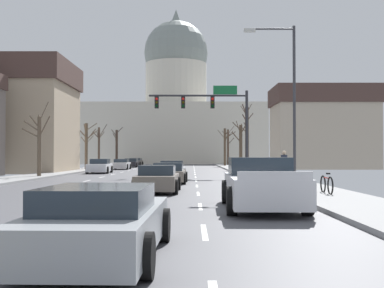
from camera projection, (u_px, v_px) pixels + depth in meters
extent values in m
cube|color=#4F4F54|center=(128.00, 189.00, 24.25)|extent=(14.00, 180.00, 0.06)
cube|color=yellow|center=(126.00, 188.00, 24.25)|extent=(0.10, 176.40, 0.00)
cube|color=yellow|center=(130.00, 188.00, 24.25)|extent=(0.10, 176.40, 0.00)
cube|color=silver|center=(205.00, 232.00, 10.55)|extent=(0.12, 2.20, 0.00)
cube|color=silver|center=(201.00, 206.00, 15.75)|extent=(0.12, 2.20, 0.00)
cube|color=silver|center=(199.00, 194.00, 20.95)|extent=(0.12, 2.20, 0.00)
cube|color=silver|center=(198.00, 186.00, 26.14)|extent=(0.12, 2.20, 0.00)
cube|color=silver|center=(197.00, 181.00, 31.34)|extent=(0.12, 2.20, 0.00)
cube|color=silver|center=(197.00, 177.00, 36.54)|extent=(0.12, 2.20, 0.00)
cube|color=silver|center=(196.00, 174.00, 41.74)|extent=(0.12, 2.20, 0.00)
cube|color=silver|center=(196.00, 172.00, 46.94)|extent=(0.12, 2.20, 0.00)
cube|color=silver|center=(196.00, 171.00, 52.14)|extent=(0.12, 2.20, 0.00)
cube|color=silver|center=(195.00, 169.00, 57.34)|extent=(0.12, 2.20, 0.00)
cube|color=silver|center=(195.00, 168.00, 62.54)|extent=(0.12, 2.20, 0.00)
cube|color=silver|center=(195.00, 167.00, 67.73)|extent=(0.12, 2.20, 0.00)
cube|color=silver|center=(195.00, 166.00, 72.93)|extent=(0.12, 2.20, 0.00)
cube|color=silver|center=(195.00, 165.00, 78.13)|extent=(0.12, 2.20, 0.00)
cube|color=silver|center=(195.00, 165.00, 83.33)|extent=(0.12, 2.20, 0.00)
cube|color=silver|center=(195.00, 164.00, 88.53)|extent=(0.12, 2.20, 0.00)
cube|color=silver|center=(36.00, 194.00, 20.96)|extent=(0.12, 2.20, 0.00)
cube|color=silver|center=(67.00, 186.00, 26.16)|extent=(0.12, 2.20, 0.00)
cube|color=silver|center=(88.00, 181.00, 31.36)|extent=(0.12, 2.20, 0.00)
cube|color=silver|center=(103.00, 177.00, 36.56)|extent=(0.12, 2.20, 0.00)
cube|color=silver|center=(114.00, 174.00, 41.76)|extent=(0.12, 2.20, 0.00)
cube|color=silver|center=(123.00, 172.00, 46.96)|extent=(0.12, 2.20, 0.00)
cube|color=silver|center=(130.00, 170.00, 52.16)|extent=(0.12, 2.20, 0.00)
cube|color=silver|center=(136.00, 169.00, 57.35)|extent=(0.12, 2.20, 0.00)
cube|color=silver|center=(141.00, 168.00, 62.55)|extent=(0.12, 2.20, 0.00)
cube|color=silver|center=(145.00, 167.00, 67.75)|extent=(0.12, 2.20, 0.00)
cube|color=silver|center=(148.00, 166.00, 72.95)|extent=(0.12, 2.20, 0.00)
cube|color=silver|center=(151.00, 165.00, 78.15)|extent=(0.12, 2.20, 0.00)
cube|color=silver|center=(154.00, 165.00, 83.35)|extent=(0.12, 2.20, 0.00)
cube|color=silver|center=(156.00, 164.00, 88.55)|extent=(0.12, 2.20, 0.00)
cube|color=gray|center=(299.00, 187.00, 24.23)|extent=(3.00, 180.00, 0.14)
cylinder|color=#28282D|center=(248.00, 132.00, 38.91)|extent=(0.22, 0.22, 6.66)
cylinder|color=#28282D|center=(199.00, 96.00, 38.98)|extent=(7.80, 0.16, 0.16)
cube|color=black|center=(214.00, 103.00, 38.97)|extent=(0.32, 0.28, 0.92)
sphere|color=red|center=(214.00, 99.00, 38.82)|extent=(0.22, 0.22, 0.22)
sphere|color=#332B05|center=(214.00, 102.00, 38.81)|extent=(0.22, 0.22, 0.22)
sphere|color=black|center=(214.00, 106.00, 38.80)|extent=(0.22, 0.22, 0.22)
cube|color=black|center=(184.00, 103.00, 38.97)|extent=(0.32, 0.28, 0.92)
sphere|color=red|center=(184.00, 99.00, 38.82)|extent=(0.22, 0.22, 0.22)
sphere|color=#332B05|center=(184.00, 102.00, 38.82)|extent=(0.22, 0.22, 0.22)
sphere|color=black|center=(184.00, 106.00, 38.81)|extent=(0.22, 0.22, 0.22)
cube|color=black|center=(158.00, 103.00, 38.98)|extent=(0.32, 0.28, 0.92)
sphere|color=red|center=(158.00, 99.00, 38.83)|extent=(0.22, 0.22, 0.22)
sphere|color=#332B05|center=(158.00, 102.00, 38.82)|extent=(0.22, 0.22, 0.22)
sphere|color=black|center=(158.00, 106.00, 38.81)|extent=(0.22, 0.22, 0.22)
cube|color=#146033|center=(226.00, 90.00, 39.01)|extent=(1.90, 0.06, 0.70)
cylinder|color=#333338|center=(296.00, 106.00, 23.70)|extent=(0.14, 0.14, 7.80)
cylinder|color=#333338|center=(273.00, 29.00, 23.79)|extent=(2.16, 0.09, 0.09)
cube|color=#B2B2AD|center=(251.00, 30.00, 23.79)|extent=(0.56, 0.24, 0.16)
cube|color=beige|center=(177.00, 135.00, 98.67)|extent=(33.89, 22.99, 11.21)
cylinder|color=beige|center=(177.00, 86.00, 98.90)|extent=(12.30, 12.30, 8.89)
sphere|color=gray|center=(177.00, 53.00, 99.05)|extent=(12.88, 12.88, 12.88)
cone|color=gray|center=(177.00, 15.00, 99.22)|extent=(1.80, 1.80, 2.40)
cube|color=silver|center=(173.00, 172.00, 35.09)|extent=(1.79, 4.26, 0.61)
cube|color=#232D38|center=(173.00, 164.00, 34.88)|extent=(1.56, 2.06, 0.47)
cylinder|color=black|center=(162.00, 173.00, 36.39)|extent=(0.23, 0.64, 0.64)
cylinder|color=black|center=(185.00, 173.00, 36.41)|extent=(0.23, 0.64, 0.64)
cylinder|color=black|center=(160.00, 174.00, 33.77)|extent=(0.23, 0.64, 0.64)
cylinder|color=black|center=(185.00, 174.00, 33.78)|extent=(0.23, 0.64, 0.64)
cube|color=#6B6056|center=(170.00, 175.00, 28.81)|extent=(1.95, 4.25, 0.59)
cube|color=#232D38|center=(170.00, 167.00, 28.56)|extent=(1.68, 2.03, 0.46)
cylinder|color=black|center=(157.00, 177.00, 30.14)|extent=(0.24, 0.65, 0.64)
cylinder|color=black|center=(187.00, 177.00, 30.09)|extent=(0.24, 0.65, 0.64)
cylinder|color=black|center=(152.00, 179.00, 27.53)|extent=(0.24, 0.65, 0.64)
cylinder|color=black|center=(185.00, 179.00, 27.48)|extent=(0.24, 0.65, 0.64)
cube|color=#6B6056|center=(159.00, 182.00, 21.87)|extent=(1.79, 4.34, 0.62)
cube|color=#232D38|center=(159.00, 170.00, 21.70)|extent=(1.54, 1.88, 0.43)
cylinder|color=black|center=(143.00, 183.00, 23.22)|extent=(0.23, 0.64, 0.64)
cylinder|color=black|center=(179.00, 183.00, 23.19)|extent=(0.23, 0.64, 0.64)
cylinder|color=black|center=(136.00, 187.00, 20.54)|extent=(0.23, 0.64, 0.64)
cylinder|color=black|center=(177.00, 187.00, 20.51)|extent=(0.23, 0.64, 0.64)
cube|color=silver|center=(263.00, 189.00, 15.06)|extent=(2.19, 5.66, 0.80)
cube|color=#1E2833|center=(260.00, 166.00, 15.86)|extent=(1.94, 1.95, 0.56)
cube|color=silver|center=(276.00, 176.00, 12.33)|extent=(1.90, 0.15, 0.22)
cylinder|color=black|center=(227.00, 192.00, 16.76)|extent=(0.30, 0.81, 0.80)
cylinder|color=black|center=(288.00, 192.00, 16.71)|extent=(0.30, 0.81, 0.80)
cylinder|color=black|center=(233.00, 201.00, 13.40)|extent=(0.30, 0.81, 0.80)
cylinder|color=black|center=(309.00, 201.00, 13.34)|extent=(0.30, 0.81, 0.80)
cube|color=#9EA3A8|center=(103.00, 228.00, 7.95)|extent=(1.92, 4.66, 0.62)
cube|color=#232D38|center=(99.00, 199.00, 7.66)|extent=(1.63, 2.13, 0.39)
cylinder|color=black|center=(72.00, 225.00, 9.41)|extent=(0.24, 0.65, 0.64)
cylinder|color=black|center=(165.00, 225.00, 9.35)|extent=(0.24, 0.65, 0.64)
cylinder|color=black|center=(14.00, 255.00, 6.55)|extent=(0.24, 0.65, 0.64)
cylinder|color=black|center=(146.00, 256.00, 6.50)|extent=(0.24, 0.65, 0.64)
cube|color=silver|center=(101.00, 168.00, 44.65)|extent=(1.91, 4.47, 0.69)
cube|color=#232D38|center=(101.00, 161.00, 44.95)|extent=(1.62, 2.18, 0.45)
cylinder|color=black|center=(109.00, 170.00, 43.30)|extent=(0.24, 0.65, 0.64)
cylinder|color=black|center=(88.00, 170.00, 43.25)|extent=(0.24, 0.65, 0.64)
cylinder|color=black|center=(113.00, 169.00, 46.04)|extent=(0.24, 0.65, 0.64)
cylinder|color=black|center=(94.00, 169.00, 45.98)|extent=(0.24, 0.65, 0.64)
cube|color=silver|center=(122.00, 165.00, 56.64)|extent=(1.79, 4.71, 0.63)
cube|color=#232D38|center=(123.00, 161.00, 56.99)|extent=(1.55, 2.19, 0.40)
cylinder|color=black|center=(128.00, 167.00, 55.18)|extent=(0.23, 0.64, 0.64)
cylinder|color=black|center=(113.00, 167.00, 55.17)|extent=(0.23, 0.64, 0.64)
cylinder|color=black|center=(131.00, 166.00, 58.10)|extent=(0.23, 0.64, 0.64)
cylinder|color=black|center=(117.00, 166.00, 58.08)|extent=(0.23, 0.64, 0.64)
cube|color=black|center=(132.00, 164.00, 66.42)|extent=(1.75, 4.48, 0.61)
cube|color=#232D38|center=(133.00, 160.00, 66.81)|extent=(1.53, 2.17, 0.42)
cylinder|color=black|center=(138.00, 165.00, 65.03)|extent=(0.22, 0.64, 0.64)
cylinder|color=black|center=(125.00, 165.00, 65.04)|extent=(0.22, 0.64, 0.64)
cylinder|color=black|center=(140.00, 165.00, 67.80)|extent=(0.22, 0.64, 0.64)
cylinder|color=black|center=(128.00, 165.00, 67.81)|extent=(0.22, 0.64, 0.64)
cube|color=#6B6056|center=(137.00, 163.00, 75.08)|extent=(1.92, 4.69, 0.63)
cube|color=#232D38|center=(137.00, 159.00, 75.52)|extent=(1.64, 2.22, 0.39)
cylinder|color=black|center=(141.00, 164.00, 73.61)|extent=(0.24, 0.65, 0.64)
cylinder|color=black|center=(129.00, 164.00, 73.67)|extent=(0.24, 0.65, 0.64)
cylinder|color=black|center=(144.00, 164.00, 76.49)|extent=(0.24, 0.65, 0.64)
cylinder|color=black|center=(132.00, 164.00, 76.54)|extent=(0.24, 0.65, 0.64)
cube|color=slate|center=(32.00, 142.00, 66.42)|extent=(10.78, 6.06, 6.81)
cube|color=#47332D|center=(32.00, 110.00, 66.52)|extent=(11.21, 6.30, 1.97)
cube|color=#B2A38E|center=(324.00, 137.00, 58.78)|extent=(11.57, 7.57, 7.66)
cube|color=#47332D|center=(324.00, 96.00, 58.89)|extent=(12.03, 7.87, 2.15)
cylinder|color=#423328|center=(248.00, 139.00, 47.31)|extent=(0.36, 0.36, 6.18)
cylinder|color=#423328|center=(245.00, 111.00, 48.08)|extent=(0.53, 1.47, 1.16)
cylinder|color=#423328|center=(246.00, 118.00, 47.89)|extent=(0.42, 1.16, 0.89)
cylinder|color=#423328|center=(246.00, 110.00, 47.09)|extent=(0.63, 0.70, 1.11)
cylinder|color=#423328|center=(245.00, 130.00, 47.66)|extent=(0.58, 0.74, 0.72)
cylinder|color=#423328|center=(251.00, 117.00, 47.10)|extent=(0.64, 0.62, 0.77)
cylinder|color=#423328|center=(247.00, 125.00, 47.77)|extent=(0.26, 0.92, 0.68)
cylinder|color=#423328|center=(250.00, 108.00, 47.89)|extent=(0.66, 1.09, 0.99)
cylinder|color=brown|center=(41.00, 146.00, 35.53)|extent=(0.28, 0.28, 4.30)
cylinder|color=brown|center=(46.00, 127.00, 35.25)|extent=(1.05, 0.74, 1.53)
cylinder|color=brown|center=(40.00, 120.00, 35.98)|extent=(0.44, 0.93, 0.90)
cylinder|color=brown|center=(32.00, 133.00, 35.50)|extent=(1.28, 0.22, 0.73)
cylinder|color=brown|center=(45.00, 112.00, 36.04)|extent=(0.46, 0.98, 1.56)
cylinder|color=brown|center=(36.00, 122.00, 35.19)|extent=(0.57, 0.87, 0.93)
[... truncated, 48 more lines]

